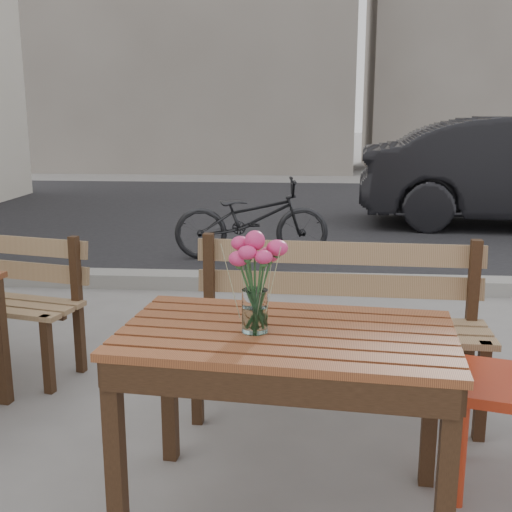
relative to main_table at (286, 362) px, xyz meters
The scene contains 7 objects.
ground 0.62m from the main_table, 35.58° to the left, with size 80.00×80.00×0.00m, color slate.
street 5.18m from the main_table, 88.76° to the left, with size 30.00×8.12×0.12m.
backdrop_buildings 14.79m from the main_table, 88.89° to the left, with size 15.50×4.00×8.00m.
main_table is the anchor object (origin of this frame).
main_bench 0.93m from the main_table, 75.97° to the left, with size 1.45×0.49×0.89m.
main_vase 0.36m from the main_table, 169.03° to the right, with size 0.20×0.20×0.36m.
bicycle 4.23m from the main_table, 96.60° to the left, with size 0.54×1.55×0.81m, color black.
Camera 1 is at (-0.05, -2.22, 1.49)m, focal length 45.00 mm.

